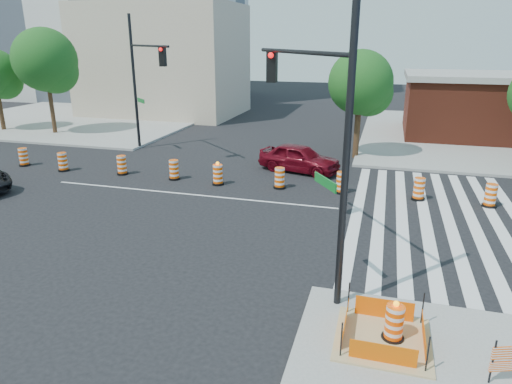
{
  "coord_description": "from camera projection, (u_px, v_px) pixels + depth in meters",
  "views": [
    {
      "loc": [
        8.62,
        -18.57,
        6.9
      ],
      "look_at": [
        4.12,
        -2.82,
        1.4
      ],
      "focal_mm": 32.0,
      "sensor_mm": 36.0,
      "label": 1
    }
  ],
  "objects": [
    {
      "name": "tree_north_b",
      "position": [
        46.0,
        64.0,
        33.2
      ],
      "size": [
        4.57,
        4.57,
        7.76
      ],
      "color": "#382314",
      "rests_on": "ground"
    },
    {
      "name": "sidewalk_nw",
      "position": [
        89.0,
        116.0,
        42.44
      ],
      "size": [
        22.0,
        22.0,
        0.15
      ],
      "primitive_type": "cube",
      "color": "gray",
      "rests_on": "ground"
    },
    {
      "name": "beige_midrise",
      "position": [
        164.0,
        60.0,
        42.96
      ],
      "size": [
        14.0,
        10.0,
        10.0
      ],
      "primitive_type": "cube",
      "color": "#BBA68F",
      "rests_on": "ground"
    },
    {
      "name": "median_drum_7",
      "position": [
        419.0,
        190.0,
        20.5
      ],
      "size": [
        0.6,
        0.6,
        1.02
      ],
      "color": "black",
      "rests_on": "ground"
    },
    {
      "name": "excavation_pit",
      "position": [
        383.0,
        337.0,
        10.76
      ],
      "size": [
        2.2,
        2.2,
        0.9
      ],
      "color": "tan",
      "rests_on": "ground"
    },
    {
      "name": "median_drum_4",
      "position": [
        218.0,
        175.0,
        22.65
      ],
      "size": [
        0.6,
        0.6,
        1.18
      ],
      "color": "black",
      "rests_on": "ground"
    },
    {
      "name": "signal_pole_se",
      "position": [
        317.0,
        111.0,
        12.31
      ],
      "size": [
        3.63,
        5.25,
        8.26
      ],
      "rotation": [
        0.0,
        0.0,
        2.17
      ],
      "color": "black",
      "rests_on": "ground"
    },
    {
      "name": "median_drum_1",
      "position": [
        63.0,
        162.0,
        25.02
      ],
      "size": [
        0.6,
        0.6,
        1.02
      ],
      "color": "black",
      "rests_on": "ground"
    },
    {
      "name": "crosswalk_east",
      "position": [
        436.0,
        218.0,
        18.52
      ],
      "size": [
        6.75,
        13.5,
        0.01
      ],
      "color": "silver",
      "rests_on": "ground"
    },
    {
      "name": "lane_centerline",
      "position": [
        188.0,
        194.0,
        21.37
      ],
      "size": [
        14.0,
        0.12,
        0.01
      ],
      "primitive_type": "cube",
      "color": "silver",
      "rests_on": "ground"
    },
    {
      "name": "median_drum_2",
      "position": [
        122.0,
        166.0,
        24.38
      ],
      "size": [
        0.6,
        0.6,
        1.02
      ],
      "color": "black",
      "rests_on": "ground"
    },
    {
      "name": "median_drum_8",
      "position": [
        490.0,
        196.0,
        19.63
      ],
      "size": [
        0.6,
        0.6,
        1.02
      ],
      "color": "black",
      "rests_on": "ground"
    },
    {
      "name": "median_drum_5",
      "position": [
        280.0,
        179.0,
        22.11
      ],
      "size": [
        0.6,
        0.6,
        1.02
      ],
      "color": "black",
      "rests_on": "ground"
    },
    {
      "name": "median_drum_6",
      "position": [
        341.0,
        183.0,
        21.42
      ],
      "size": [
        0.6,
        0.6,
        1.02
      ],
      "color": "black",
      "rests_on": "ground"
    },
    {
      "name": "tree_north_c",
      "position": [
        361.0,
        86.0,
        26.7
      ],
      "size": [
        3.8,
        3.76,
        6.39
      ],
      "color": "#382314",
      "rests_on": "ground"
    },
    {
      "name": "barricade",
      "position": [
        511.0,
        359.0,
        9.3
      ],
      "size": [
        0.83,
        0.34,
        1.03
      ],
      "rotation": [
        0.0,
        0.0,
        0.35
      ],
      "color": "#FF5405",
      "rests_on": "ground"
    },
    {
      "name": "red_coupe",
      "position": [
        299.0,
        158.0,
        24.84
      ],
      "size": [
        4.78,
        2.9,
        1.52
      ],
      "primitive_type": "imported",
      "rotation": [
        0.0,
        0.0,
        1.31
      ],
      "color": "#5F0814",
      "rests_on": "ground"
    },
    {
      "name": "signal_pole_nw",
      "position": [
        142.0,
        72.0,
        27.46
      ],
      "size": [
        4.73,
        4.28,
        8.25
      ],
      "rotation": [
        0.0,
        0.0,
        -0.73
      ],
      "color": "black",
      "rests_on": "ground"
    },
    {
      "name": "ground",
      "position": [
        188.0,
        194.0,
        21.37
      ],
      "size": [
        120.0,
        120.0,
        0.0
      ],
      "primitive_type": "plane",
      "color": "black",
      "rests_on": "ground"
    },
    {
      "name": "median_drum_0",
      "position": [
        24.0,
        158.0,
        26.06
      ],
      "size": [
        0.6,
        0.6,
        1.02
      ],
      "color": "black",
      "rests_on": "ground"
    },
    {
      "name": "median_drum_3",
      "position": [
        174.0,
        170.0,
        23.5
      ],
      "size": [
        0.6,
        0.6,
        1.02
      ],
      "color": "black",
      "rests_on": "ground"
    },
    {
      "name": "pit_drum",
      "position": [
        394.0,
        324.0,
        10.66
      ],
      "size": [
        0.53,
        0.53,
        1.05
      ],
      "color": "black",
      "rests_on": "ground"
    }
  ]
}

